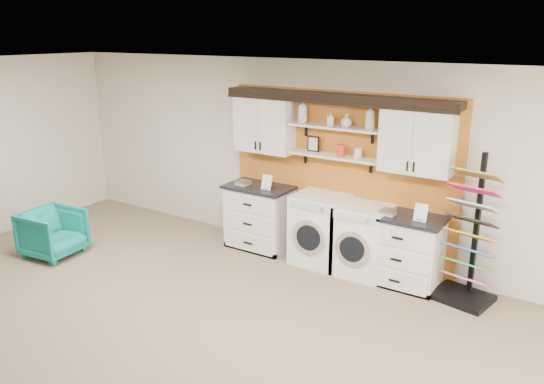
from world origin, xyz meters
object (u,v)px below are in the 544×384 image
Objects in this scene: base_cabinet_left at (259,217)px; dryer at (363,240)px; washer at (320,229)px; sample_rack at (467,256)px; base_cabinet_right at (405,250)px; armchair at (53,233)px.

base_cabinet_left is 1.03× the size of dryer.
washer is 2.00m from sample_rack.
sample_rack reaches higher than washer.
base_cabinet_left is 1.68m from dryer.
base_cabinet_left is 0.55× the size of sample_rack.
dryer reaches higher than base_cabinet_right.
dryer reaches higher than armchair.
dryer is 0.53× the size of sample_rack.
armchair is (-2.36, -1.89, -0.14)m from base_cabinet_left.
sample_rack is at bearing -76.98° from armchair.
base_cabinet_right is 0.78m from sample_rack.
dryer is at bearing 0.00° from washer.
sample_rack is (3.04, -0.00, 0.08)m from base_cabinet_left.
armchair is at bearing -141.32° from base_cabinet_left.
base_cabinet_right is 1.26× the size of armchair.
sample_rack is at bearing -0.31° from base_cabinet_right.
sample_rack is 2.40× the size of armchair.
base_cabinet_left is at bearing -57.57° from armchair.
base_cabinet_right reaches higher than armchair.
base_cabinet_left reaches higher than base_cabinet_right.
dryer is at bearing -179.67° from base_cabinet_right.
base_cabinet_right is 0.99× the size of dryer.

